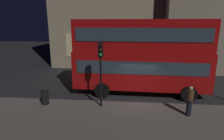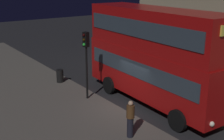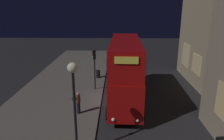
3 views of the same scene
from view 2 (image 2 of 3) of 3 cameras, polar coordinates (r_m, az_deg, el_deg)
The scene contains 6 objects.
ground_plane at distance 17.25m, azimuth 3.32°, elevation -7.09°, with size 80.00×80.00×0.00m, color #232326.
sidewalk_slab at distance 15.01m, azimuth -11.21°, elevation -10.98°, with size 44.00×8.34×0.12m, color #5B564F.
double_decker_bus at distance 17.11m, azimuth 7.89°, elevation 3.38°, with size 9.88×3.02×5.46m.
traffic_light_near_kerb at distance 17.39m, azimuth -4.91°, elevation 3.48°, with size 0.36×0.38×3.99m.
pedestrian at distance 13.66m, azimuth 3.47°, elevation -9.10°, with size 0.36×0.36×1.74m.
litter_bin at distance 21.16m, azimuth -9.75°, elevation -1.09°, with size 0.48×0.48×0.89m, color black.
Camera 2 is at (12.28, -9.90, 6.97)m, focal length 48.63 mm.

